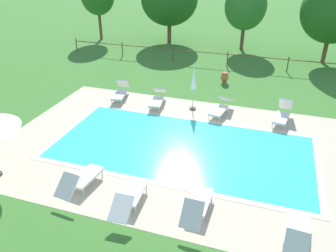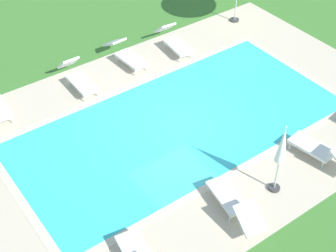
{
  "view_description": "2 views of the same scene",
  "coord_description": "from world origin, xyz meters",
  "px_view_note": "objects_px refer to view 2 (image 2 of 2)",
  "views": [
    {
      "loc": [
        3.05,
        -11.11,
        7.18
      ],
      "look_at": [
        -0.76,
        0.5,
        0.6
      ],
      "focal_mm": 35.3,
      "sensor_mm": 36.0,
      "label": 1
    },
    {
      "loc": [
        7.37,
        9.58,
        10.3
      ],
      "look_at": [
        0.82,
        0.56,
        0.75
      ],
      "focal_mm": 54.69,
      "sensor_mm": 36.0,
      "label": 2
    }
  ],
  "objects_px": {
    "sun_lounger_north_mid": "(78,77)",
    "sun_lounger_north_end": "(126,54)",
    "patio_umbrella_closed_row_west": "(282,149)",
    "sun_lounger_north_far": "(234,202)",
    "sun_lounger_south_near_corner": "(321,150)",
    "sun_lounger_south_mid": "(174,41)"
  },
  "relations": [
    {
      "from": "sun_lounger_north_far",
      "to": "sun_lounger_north_end",
      "type": "distance_m",
      "value": 7.62
    },
    {
      "from": "sun_lounger_north_mid",
      "to": "sun_lounger_north_end",
      "type": "bearing_deg",
      "value": -172.3
    },
    {
      "from": "sun_lounger_south_near_corner",
      "to": "sun_lounger_south_mid",
      "type": "height_order",
      "value": "sun_lounger_south_mid"
    },
    {
      "from": "sun_lounger_north_mid",
      "to": "sun_lounger_north_far",
      "type": "distance_m",
      "value": 7.21
    },
    {
      "from": "sun_lounger_north_far",
      "to": "sun_lounger_south_near_corner",
      "type": "xyz_separation_m",
      "value": [
        -3.29,
        0.01,
        0.01
      ]
    },
    {
      "from": "sun_lounger_north_end",
      "to": "sun_lounger_south_near_corner",
      "type": "height_order",
      "value": "sun_lounger_south_near_corner"
    },
    {
      "from": "sun_lounger_north_far",
      "to": "sun_lounger_south_mid",
      "type": "relative_size",
      "value": 1.05
    },
    {
      "from": "sun_lounger_north_far",
      "to": "sun_lounger_north_end",
      "type": "height_order",
      "value": "sun_lounger_north_end"
    },
    {
      "from": "sun_lounger_north_mid",
      "to": "patio_umbrella_closed_row_west",
      "type": "distance_m",
      "value": 7.61
    },
    {
      "from": "sun_lounger_north_far",
      "to": "sun_lounger_north_mid",
      "type": "bearing_deg",
      "value": -85.37
    },
    {
      "from": "sun_lounger_north_mid",
      "to": "sun_lounger_south_mid",
      "type": "bearing_deg",
      "value": 179.87
    },
    {
      "from": "patio_umbrella_closed_row_west",
      "to": "sun_lounger_north_far",
      "type": "bearing_deg",
      "value": -3.0
    },
    {
      "from": "sun_lounger_north_mid",
      "to": "sun_lounger_south_mid",
      "type": "relative_size",
      "value": 0.97
    },
    {
      "from": "sun_lounger_south_near_corner",
      "to": "sun_lounger_south_mid",
      "type": "xyz_separation_m",
      "value": [
        -0.14,
        -7.19,
        0.01
      ]
    },
    {
      "from": "sun_lounger_north_far",
      "to": "sun_lounger_south_mid",
      "type": "xyz_separation_m",
      "value": [
        -3.43,
        -7.17,
        0.02
      ]
    },
    {
      "from": "patio_umbrella_closed_row_west",
      "to": "sun_lounger_north_end",
      "type": "bearing_deg",
      "value": -90.68
    },
    {
      "from": "sun_lounger_south_near_corner",
      "to": "sun_lounger_south_mid",
      "type": "bearing_deg",
      "value": -91.09
    },
    {
      "from": "sun_lounger_north_end",
      "to": "sun_lounger_south_mid",
      "type": "bearing_deg",
      "value": 171.34
    },
    {
      "from": "sun_lounger_south_near_corner",
      "to": "sun_lounger_south_mid",
      "type": "relative_size",
      "value": 1.04
    },
    {
      "from": "sun_lounger_north_mid",
      "to": "sun_lounger_north_end",
      "type": "height_order",
      "value": "sun_lounger_north_mid"
    },
    {
      "from": "sun_lounger_north_end",
      "to": "patio_umbrella_closed_row_west",
      "type": "relative_size",
      "value": 0.92
    },
    {
      "from": "sun_lounger_south_near_corner",
      "to": "sun_lounger_north_far",
      "type": "bearing_deg",
      "value": -0.2
    }
  ]
}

